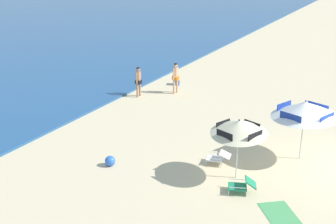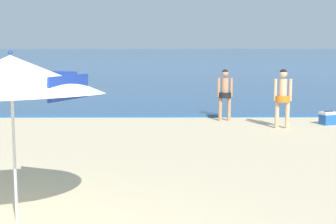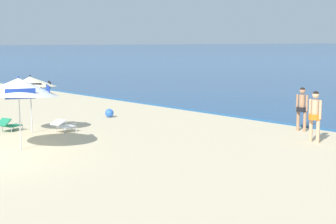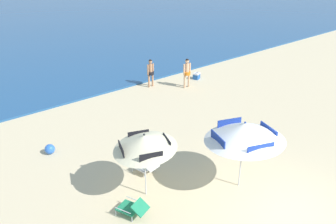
{
  "view_description": "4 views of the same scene",
  "coord_description": "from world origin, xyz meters",
  "px_view_note": "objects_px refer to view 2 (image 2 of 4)",
  "views": [
    {
      "loc": [
        -15.28,
        -0.57,
        7.14
      ],
      "look_at": [
        0.79,
        7.64,
        0.7
      ],
      "focal_mm": 45.19,
      "sensor_mm": 36.0,
      "label": 1
    },
    {
      "loc": [
        2.14,
        -5.05,
        2.39
      ],
      "look_at": [
        2.22,
        6.47,
        0.9
      ],
      "focal_mm": 53.38,
      "sensor_mm": 36.0,
      "label": 2
    },
    {
      "loc": [
        14.83,
        -5.36,
        3.42
      ],
      "look_at": [
        0.27,
        7.73,
        0.66
      ],
      "focal_mm": 53.73,
      "sensor_mm": 36.0,
      "label": 3
    },
    {
      "loc": [
        -7.54,
        -3.4,
        6.61
      ],
      "look_at": [
        0.97,
        6.1,
        0.92
      ],
      "focal_mm": 34.57,
      "sensor_mm": 36.0,
      "label": 4
    }
  ],
  "objects_px": {
    "person_standing_beside": "(283,94)",
    "cooler_box": "(328,118)",
    "person_standing_near_shore": "(225,91)",
    "beach_umbrella_striped_second": "(11,76)"
  },
  "relations": [
    {
      "from": "beach_umbrella_striped_second",
      "to": "person_standing_near_shore",
      "type": "bearing_deg",
      "value": 67.21
    },
    {
      "from": "person_standing_near_shore",
      "to": "cooler_box",
      "type": "relative_size",
      "value": 2.87
    },
    {
      "from": "person_standing_beside",
      "to": "cooler_box",
      "type": "distance_m",
      "value": 1.95
    },
    {
      "from": "beach_umbrella_striped_second",
      "to": "person_standing_near_shore",
      "type": "xyz_separation_m",
      "value": [
        4.01,
        9.56,
        -1.03
      ]
    },
    {
      "from": "beach_umbrella_striped_second",
      "to": "person_standing_beside",
      "type": "relative_size",
      "value": 1.98
    },
    {
      "from": "person_standing_near_shore",
      "to": "cooler_box",
      "type": "height_order",
      "value": "person_standing_near_shore"
    },
    {
      "from": "beach_umbrella_striped_second",
      "to": "cooler_box",
      "type": "relative_size",
      "value": 5.92
    },
    {
      "from": "beach_umbrella_striped_second",
      "to": "cooler_box",
      "type": "height_order",
      "value": "beach_umbrella_striped_second"
    },
    {
      "from": "cooler_box",
      "to": "person_standing_near_shore",
      "type": "bearing_deg",
      "value": 165.28
    },
    {
      "from": "beach_umbrella_striped_second",
      "to": "cooler_box",
      "type": "bearing_deg",
      "value": 50.64
    }
  ]
}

